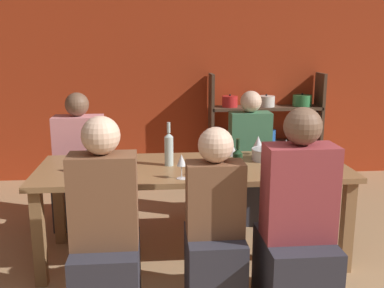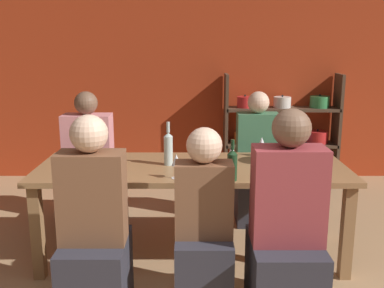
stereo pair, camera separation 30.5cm
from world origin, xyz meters
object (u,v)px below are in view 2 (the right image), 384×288
at_px(wine_glass_red_h, 92,146).
at_px(person_near_b, 203,241).
at_px(dining_table, 192,177).
at_px(wine_glass_red_a, 324,165).
at_px(person_near_c, 285,244).
at_px(mixing_bowl, 268,156).
at_px(person_near_a, 94,243).
at_px(person_far_b, 89,173).
at_px(cell_phone, 312,172).
at_px(wine_bottle_dark, 232,164).
at_px(wine_glass_red_d, 102,158).
at_px(shelf_unit, 281,137).
at_px(wine_glass_white_a, 114,162).
at_px(wine_glass_red_f, 261,143).
at_px(wine_bottle_green, 168,148).
at_px(wine_glass_white_b, 176,161).
at_px(wine_glass_red_c, 78,156).
at_px(wine_glass_empty_a, 303,151).
at_px(person_far_a, 256,174).
at_px(wine_glass_empty_b, 289,147).
at_px(wine_glass_red_g, 232,152).
at_px(wine_glass_red_e, 87,163).
at_px(wine_glass_red_b, 300,162).

distance_m(wine_glass_red_h, person_near_b, 1.31).
xyz_separation_m(dining_table, wine_glass_red_a, (0.91, -0.36, 0.19)).
height_order(dining_table, person_near_c, person_near_c).
bearing_deg(mixing_bowl, person_near_a, -143.50).
bearing_deg(person_far_b, cell_phone, 152.18).
height_order(wine_bottle_dark, wine_glass_red_d, wine_bottle_dark).
distance_m(shelf_unit, wine_glass_red_a, 2.39).
bearing_deg(wine_glass_white_a, wine_glass_red_f, 29.77).
distance_m(wine_bottle_green, wine_bottle_dark, 0.60).
bearing_deg(mixing_bowl, wine_glass_white_b, -148.23).
relative_size(person_near_a, person_far_b, 1.03).
xyz_separation_m(wine_glass_red_c, wine_glass_white_b, (0.74, -0.23, 0.02)).
bearing_deg(mixing_bowl, wine_glass_empty_a, -30.94).
height_order(person_far_a, person_near_c, person_near_c).
bearing_deg(wine_glass_white_a, person_far_b, 111.41).
relative_size(wine_glass_white_a, person_near_a, 0.13).
distance_m(cell_phone, person_near_c, 0.75).
distance_m(wine_bottle_dark, person_near_c, 0.65).
bearing_deg(person_far_a, wine_glass_empty_a, 107.14).
height_order(mixing_bowl, wine_glass_white_b, wine_glass_white_b).
distance_m(wine_glass_red_a, wine_glass_empty_b, 0.51).
bearing_deg(person_near_a, wine_bottle_green, 62.44).
height_order(dining_table, wine_glass_red_g, wine_glass_red_g).
relative_size(wine_glass_red_a, wine_glass_red_g, 0.94).
relative_size(wine_glass_white_a, wine_glass_red_d, 1.08).
height_order(wine_glass_empty_a, wine_glass_red_c, wine_glass_empty_a).
height_order(wine_bottle_dark, person_near_b, person_near_b).
height_order(wine_bottle_dark, wine_glass_empty_a, wine_bottle_dark).
height_order(wine_glass_red_c, person_near_a, person_near_a).
bearing_deg(person_near_c, wine_glass_red_f, 89.47).
xyz_separation_m(mixing_bowl, person_near_c, (-0.03, -0.93, -0.31)).
relative_size(wine_glass_red_f, person_near_c, 0.12).
bearing_deg(wine_glass_red_g, wine_glass_empty_a, 0.43).
bearing_deg(wine_glass_red_e, wine_glass_red_g, 12.76).
bearing_deg(person_near_b, cell_phone, 32.97).
height_order(wine_glass_red_b, wine_glass_red_c, wine_glass_red_b).
distance_m(dining_table, person_near_b, 0.73).
bearing_deg(dining_table, wine_glass_red_b, -23.02).
relative_size(wine_glass_red_b, wine_glass_white_a, 1.05).
height_order(mixing_bowl, wine_glass_empty_b, wine_glass_empty_b).
relative_size(wine_glass_red_h, person_near_c, 0.13).
relative_size(wine_glass_empty_b, wine_glass_white_b, 0.94).
xyz_separation_m(wine_bottle_green, wine_glass_red_e, (-0.56, -0.30, -0.04)).
bearing_deg(wine_glass_red_c, wine_glass_red_g, 2.87).
xyz_separation_m(wine_bottle_green, wine_glass_red_b, (0.93, -0.35, -0.02)).
relative_size(dining_table, cell_phone, 14.64).
height_order(dining_table, wine_glass_empty_a, wine_glass_empty_a).
height_order(wine_glass_white_a, wine_glass_red_h, wine_glass_red_h).
height_order(mixing_bowl, wine_glass_red_a, wine_glass_red_a).
distance_m(mixing_bowl, cell_phone, 0.41).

